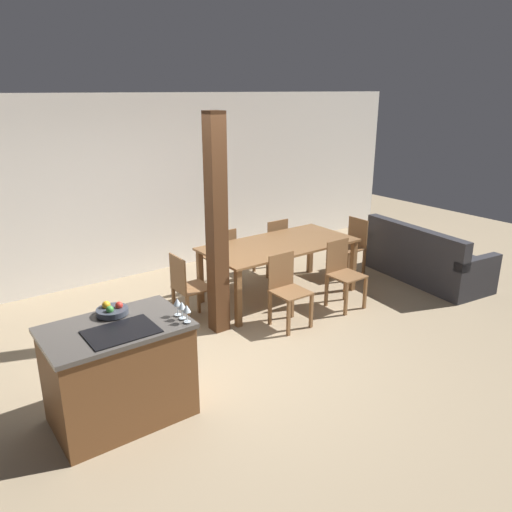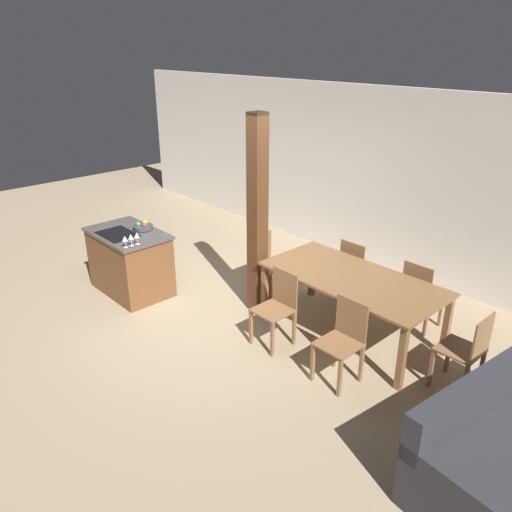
{
  "view_description": "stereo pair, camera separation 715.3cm",
  "coord_description": "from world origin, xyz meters",
  "px_view_note": "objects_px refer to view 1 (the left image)",
  "views": [
    {
      "loc": [
        -2.56,
        -4.12,
        2.75
      ],
      "look_at": [
        0.6,
        0.2,
        0.95
      ],
      "focal_mm": 35.0,
      "sensor_mm": 36.0,
      "label": 1
    },
    {
      "loc": [
        4.54,
        -3.45,
        3.26
      ],
      "look_at": [
        0.6,
        0.2,
        0.95
      ],
      "focal_mm": 35.0,
      "sensor_mm": 36.0,
      "label": 2
    }
  ],
  "objects_px": {
    "wine_glass_far": "(177,302)",
    "couch": "(426,261)",
    "dining_chair_far_right": "(273,245)",
    "dining_table": "(279,249)",
    "dining_chair_head_end": "(187,287)",
    "wine_glass_near": "(187,309)",
    "timber_post": "(217,227)",
    "fruit_bowl": "(112,310)",
    "dining_chair_foot_end": "(352,246)",
    "dining_chair_near_left": "(287,288)",
    "dining_chair_near_right": "(343,272)",
    "kitchen_island": "(119,372)",
    "dining_chair_far_left": "(221,257)",
    "wine_glass_middle": "(182,306)"
  },
  "relations": [
    {
      "from": "wine_glass_far",
      "to": "couch",
      "type": "relative_size",
      "value": 0.08
    },
    {
      "from": "dining_chair_far_right",
      "to": "couch",
      "type": "distance_m",
      "value": 2.31
    },
    {
      "from": "dining_table",
      "to": "dining_chair_head_end",
      "type": "xyz_separation_m",
      "value": [
        -1.42,
        -0.0,
        -0.21
      ]
    },
    {
      "from": "wine_glass_near",
      "to": "timber_post",
      "type": "xyz_separation_m",
      "value": [
        1.08,
        1.25,
        0.25
      ]
    },
    {
      "from": "dining_chair_head_end",
      "to": "wine_glass_far",
      "type": "bearing_deg",
      "value": 149.12
    },
    {
      "from": "fruit_bowl",
      "to": "dining_chair_head_end",
      "type": "distance_m",
      "value": 1.77
    },
    {
      "from": "fruit_bowl",
      "to": "wine_glass_near",
      "type": "distance_m",
      "value": 0.69
    },
    {
      "from": "dining_chair_foot_end",
      "to": "dining_chair_far_right",
      "type": "bearing_deg",
      "value": -128.17
    },
    {
      "from": "timber_post",
      "to": "fruit_bowl",
      "type": "bearing_deg",
      "value": -154.56
    },
    {
      "from": "dining_chair_far_right",
      "to": "timber_post",
      "type": "height_order",
      "value": "timber_post"
    },
    {
      "from": "wine_glass_far",
      "to": "timber_post",
      "type": "bearing_deg",
      "value": 45.06
    },
    {
      "from": "dining_chair_far_right",
      "to": "dining_chair_foot_end",
      "type": "height_order",
      "value": "same"
    },
    {
      "from": "fruit_bowl",
      "to": "dining_chair_foot_end",
      "type": "bearing_deg",
      "value": 14.77
    },
    {
      "from": "dining_chair_head_end",
      "to": "dining_chair_near_left",
      "type": "bearing_deg",
      "value": -128.17
    },
    {
      "from": "dining_table",
      "to": "dining_chair_head_end",
      "type": "bearing_deg",
      "value": -180.0
    },
    {
      "from": "dining_table",
      "to": "dining_chair_near_right",
      "type": "bearing_deg",
      "value": -57.62
    },
    {
      "from": "kitchen_island",
      "to": "dining_chair_foot_end",
      "type": "bearing_deg",
      "value": 17.26
    },
    {
      "from": "timber_post",
      "to": "dining_table",
      "type": "bearing_deg",
      "value": 17.0
    },
    {
      "from": "kitchen_island",
      "to": "dining_chair_foot_end",
      "type": "distance_m",
      "value": 4.42
    },
    {
      "from": "dining_chair_far_left",
      "to": "timber_post",
      "type": "bearing_deg",
      "value": 56.49
    },
    {
      "from": "fruit_bowl",
      "to": "wine_glass_near",
      "type": "relative_size",
      "value": 1.75
    },
    {
      "from": "dining_chair_foot_end",
      "to": "kitchen_island",
      "type": "bearing_deg",
      "value": -72.74
    },
    {
      "from": "fruit_bowl",
      "to": "wine_glass_near",
      "type": "bearing_deg",
      "value": -49.2
    },
    {
      "from": "wine_glass_near",
      "to": "wine_glass_far",
      "type": "xyz_separation_m",
      "value": [
        0.0,
        0.17,
        0.0
      ]
    },
    {
      "from": "dining_chair_near_left",
      "to": "couch",
      "type": "xyz_separation_m",
      "value": [
        2.65,
        -0.06,
        -0.18
      ]
    },
    {
      "from": "wine_glass_middle",
      "to": "dining_table",
      "type": "xyz_separation_m",
      "value": [
        2.29,
        1.53,
        -0.33
      ]
    },
    {
      "from": "dining_chair_far_right",
      "to": "kitchen_island",
      "type": "bearing_deg",
      "value": 32.15
    },
    {
      "from": "kitchen_island",
      "to": "dining_chair_near_right",
      "type": "xyz_separation_m",
      "value": [
        3.27,
        0.57,
        0.02
      ]
    },
    {
      "from": "dining_table",
      "to": "dining_chair_far_left",
      "type": "xyz_separation_m",
      "value": [
        -0.47,
        0.75,
        -0.21
      ]
    },
    {
      "from": "dining_chair_head_end",
      "to": "couch",
      "type": "xyz_separation_m",
      "value": [
        3.6,
        -0.81,
        -0.18
      ]
    },
    {
      "from": "dining_chair_near_left",
      "to": "dining_chair_foot_end",
      "type": "bearing_deg",
      "value": 21.49
    },
    {
      "from": "kitchen_island",
      "to": "wine_glass_far",
      "type": "relative_size",
      "value": 7.54
    },
    {
      "from": "wine_glass_far",
      "to": "couch",
      "type": "bearing_deg",
      "value": 8.18
    },
    {
      "from": "wine_glass_near",
      "to": "dining_chair_far_right",
      "type": "relative_size",
      "value": 0.18
    },
    {
      "from": "dining_chair_head_end",
      "to": "dining_chair_far_right",
      "type": "bearing_deg",
      "value": -68.51
    },
    {
      "from": "dining_table",
      "to": "dining_chair_near_right",
      "type": "relative_size",
      "value": 2.38
    },
    {
      "from": "dining_chair_far_left",
      "to": "couch",
      "type": "relative_size",
      "value": 0.46
    },
    {
      "from": "wine_glass_near",
      "to": "dining_chair_far_right",
      "type": "height_order",
      "value": "wine_glass_near"
    },
    {
      "from": "dining_chair_near_right",
      "to": "dining_chair_foot_end",
      "type": "xyz_separation_m",
      "value": [
        0.95,
        0.75,
        0.0
      ]
    },
    {
      "from": "wine_glass_far",
      "to": "timber_post",
      "type": "distance_m",
      "value": 1.55
    },
    {
      "from": "fruit_bowl",
      "to": "wine_glass_middle",
      "type": "height_order",
      "value": "wine_glass_middle"
    },
    {
      "from": "fruit_bowl",
      "to": "dining_chair_near_right",
      "type": "bearing_deg",
      "value": 6.24
    },
    {
      "from": "wine_glass_near",
      "to": "dining_chair_near_left",
      "type": "bearing_deg",
      "value": 25.66
    },
    {
      "from": "dining_table",
      "to": "dining_chair_near_right",
      "type": "distance_m",
      "value": 0.91
    },
    {
      "from": "fruit_bowl",
      "to": "dining_table",
      "type": "distance_m",
      "value": 2.96
    },
    {
      "from": "kitchen_island",
      "to": "wine_glass_near",
      "type": "bearing_deg",
      "value": -30.81
    },
    {
      "from": "fruit_bowl",
      "to": "dining_chair_near_left",
      "type": "distance_m",
      "value": 2.34
    },
    {
      "from": "dining_chair_near_left",
      "to": "dining_chair_far_right",
      "type": "distance_m",
      "value": 1.77
    },
    {
      "from": "dining_chair_near_right",
      "to": "wine_glass_far",
      "type": "bearing_deg",
      "value": -165.71
    },
    {
      "from": "kitchen_island",
      "to": "dining_chair_foot_end",
      "type": "xyz_separation_m",
      "value": [
        4.22,
        1.31,
        0.02
      ]
    }
  ]
}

